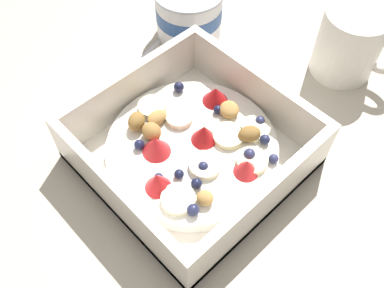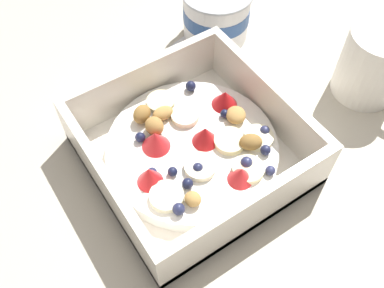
{
  "view_description": "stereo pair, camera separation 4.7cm",
  "coord_description": "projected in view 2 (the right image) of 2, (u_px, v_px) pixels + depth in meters",
  "views": [
    {
      "loc": [
        0.19,
        -0.19,
        0.41
      ],
      "look_at": [
        -0.01,
        -0.01,
        0.03
      ],
      "focal_mm": 40.33,
      "sensor_mm": 36.0,
      "label": 1
    },
    {
      "loc": [
        0.22,
        -0.16,
        0.41
      ],
      "look_at": [
        -0.01,
        -0.01,
        0.03
      ],
      "focal_mm": 40.33,
      "sensor_mm": 36.0,
      "label": 2
    }
  ],
  "objects": [
    {
      "name": "coffee_mug",
      "position": [
        375.0,
        64.0,
        0.52
      ],
      "size": [
        0.11,
        0.08,
        0.09
      ],
      "color": "white",
      "rests_on": "ground"
    },
    {
      "name": "fruit_bowl",
      "position": [
        192.0,
        148.0,
        0.47
      ],
      "size": [
        0.21,
        0.21,
        0.07
      ],
      "color": "white",
      "rests_on": "ground"
    },
    {
      "name": "ground_plane",
      "position": [
        202.0,
        161.0,
        0.49
      ],
      "size": [
        2.4,
        2.4,
        0.0
      ],
      "primitive_type": "plane",
      "color": "beige"
    },
    {
      "name": "yogurt_cup",
      "position": [
        216.0,
        13.0,
        0.58
      ],
      "size": [
        0.1,
        0.1,
        0.07
      ],
      "color": "white",
      "rests_on": "ground"
    },
    {
      "name": "spoon",
      "position": [
        166.0,
        50.0,
        0.59
      ],
      "size": [
        0.06,
        0.17,
        0.01
      ],
      "color": "silver",
      "rests_on": "ground"
    }
  ]
}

